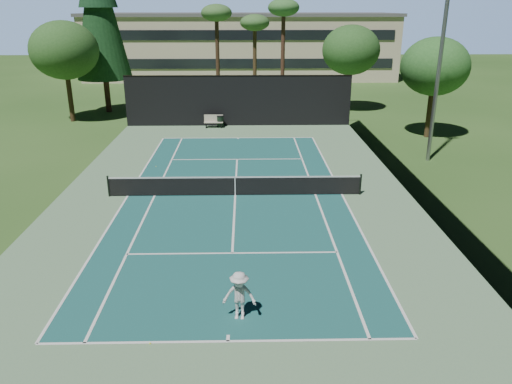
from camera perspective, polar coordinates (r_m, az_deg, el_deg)
ground at (r=25.52m, az=-2.39°, el=-0.40°), size 160.00×160.00×0.00m
apron_slab at (r=25.52m, az=-2.39°, el=-0.39°), size 18.00×32.00×0.01m
court_surface at (r=25.52m, az=-2.39°, el=-0.38°), size 10.97×23.77×0.01m
court_lines at (r=25.52m, az=-2.39°, el=-0.36°), size 11.07×23.87×0.01m
tennis_net at (r=25.33m, az=-2.41°, el=0.78°), size 12.90×0.10×1.10m
fence at (r=24.94m, az=-2.45°, el=3.97°), size 18.04×32.05×4.03m
player at (r=15.52m, az=-1.91°, el=-11.77°), size 1.10×0.71×1.60m
tennis_ball_a at (r=15.20m, az=-12.01°, el=-16.57°), size 0.06×0.06×0.06m
tennis_ball_b at (r=27.20m, az=-3.99°, el=0.97°), size 0.06×0.06×0.06m
tennis_ball_c at (r=27.63m, az=3.35°, el=1.30°), size 0.06×0.06×0.06m
tennis_ball_d at (r=30.69m, az=-11.36°, el=2.89°), size 0.06×0.06×0.06m
park_bench at (r=40.17m, az=-4.87°, el=8.11°), size 1.50×0.45×1.02m
trash_bin at (r=40.30m, az=-4.11°, el=8.07°), size 0.56×0.56×0.95m
pine_tree at (r=47.54m, az=-17.64°, el=20.13°), size 4.80×4.80×15.00m
palm_a at (r=47.93m, az=-4.53°, el=19.32°), size 2.80×2.80×9.32m
palm_b at (r=49.89m, az=-0.14°, el=18.46°), size 2.80×2.80×8.42m
palm_c at (r=46.98m, az=3.17°, el=19.83°), size 2.80×2.80×9.77m
decid_tree_a at (r=46.96m, az=10.79°, el=15.63°), size 5.12×5.12×7.62m
decid_tree_b at (r=38.50m, az=19.78°, el=13.33°), size 4.80×4.80×7.14m
decid_tree_c at (r=44.43m, az=-21.08°, el=14.86°), size 5.44×5.44×8.09m
campus_building at (r=70.00m, az=-1.74°, el=16.43°), size 40.50×12.50×8.30m
light_pole at (r=32.08m, az=20.37°, el=14.55°), size 0.90×0.25×12.22m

